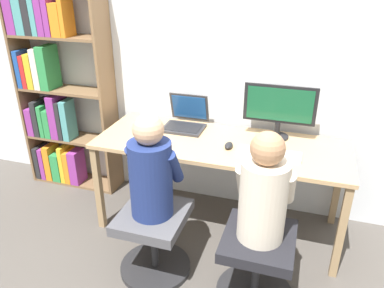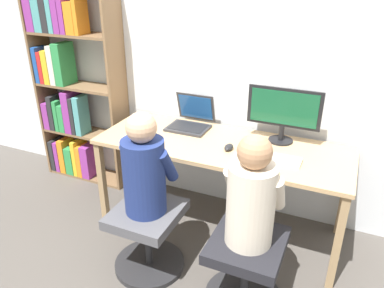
% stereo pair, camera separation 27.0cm
% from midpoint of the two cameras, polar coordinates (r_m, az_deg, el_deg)
% --- Properties ---
extents(ground_plane, '(14.00, 14.00, 0.00)m').
position_cam_midpoint_polar(ground_plane, '(2.92, 4.39, -16.20)').
color(ground_plane, '#4C4742').
extents(wall_back, '(10.00, 0.05, 2.60)m').
position_cam_midpoint_polar(wall_back, '(3.00, 10.39, 12.70)').
color(wall_back, silver).
rests_on(wall_back, ground_plane).
extents(desk, '(1.88, 0.70, 0.75)m').
position_cam_midpoint_polar(desk, '(2.82, 7.29, -1.33)').
color(desk, tan).
rests_on(desk, ground_plane).
extents(desktop_monitor, '(0.53, 0.18, 0.41)m').
position_cam_midpoint_polar(desktop_monitor, '(2.83, 16.47, 4.56)').
color(desktop_monitor, black).
rests_on(desktop_monitor, desk).
extents(laptop, '(0.33, 0.32, 0.26)m').
position_cam_midpoint_polar(laptop, '(3.05, 2.33, 3.49)').
color(laptop, '#2D2D30').
rests_on(laptop, desk).
extents(keyboard, '(0.44, 0.14, 0.03)m').
position_cam_midpoint_polar(keyboard, '(2.62, 14.45, -2.06)').
color(keyboard, silver).
rests_on(keyboard, desk).
extents(computer_mouse_by_keyboard, '(0.06, 0.10, 0.04)m').
position_cam_midpoint_polar(computer_mouse_by_keyboard, '(2.70, 8.49, -0.55)').
color(computer_mouse_by_keyboard, black).
rests_on(computer_mouse_by_keyboard, desk).
extents(office_chair_left, '(0.49, 0.49, 0.48)m').
position_cam_midpoint_polar(office_chair_left, '(2.44, 11.49, -17.94)').
color(office_chair_left, '#262628').
rests_on(office_chair_left, ground_plane).
extents(office_chair_right, '(0.49, 0.49, 0.48)m').
position_cam_midpoint_polar(office_chair_right, '(2.64, -3.76, -13.64)').
color(office_chair_right, '#262628').
rests_on(office_chair_right, ground_plane).
extents(person_at_monitor, '(0.34, 0.31, 0.68)m').
position_cam_midpoint_polar(person_at_monitor, '(2.14, 12.68, -7.94)').
color(person_at_monitor, beige).
rests_on(person_at_monitor, office_chair_left).
extents(person_at_laptop, '(0.33, 0.31, 0.68)m').
position_cam_midpoint_polar(person_at_laptop, '(2.35, -4.05, -3.89)').
color(person_at_laptop, navy).
rests_on(person_at_laptop, office_chair_right).
extents(bookshelf, '(0.87, 0.27, 1.89)m').
position_cam_midpoint_polar(bookshelf, '(3.66, -16.21, 8.07)').
color(bookshelf, brown).
rests_on(bookshelf, ground_plane).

